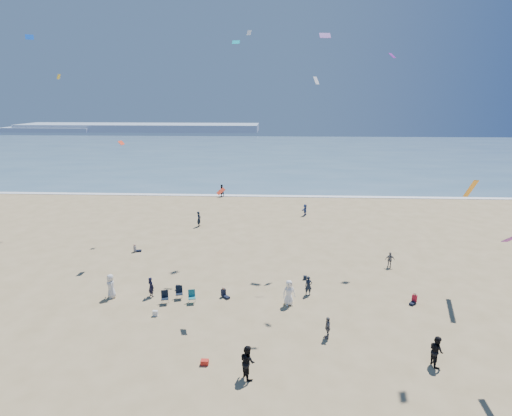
{
  "coord_description": "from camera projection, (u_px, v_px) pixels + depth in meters",
  "views": [
    {
      "loc": [
        3.16,
        -15.86,
        14.92
      ],
      "look_at": [
        2.0,
        8.0,
        8.3
      ],
      "focal_mm": 28.0,
      "sensor_mm": 36.0,
      "label": 1
    }
  ],
  "objects": [
    {
      "name": "navy_bag",
      "position": [
        305.0,
        278.0,
        33.89
      ],
      "size": [
        0.28,
        0.18,
        0.34
      ],
      "primitive_type": "cube",
      "color": "black",
      "rests_on": "ground"
    },
    {
      "name": "standing_flyers",
      "position": [
        296.0,
        273.0,
        33.14
      ],
      "size": [
        32.62,
        47.0,
        1.94
      ],
      "color": "black",
      "rests_on": "ground"
    },
    {
      "name": "headland_near",
      "position": [
        51.0,
        129.0,
        182.65
      ],
      "size": [
        40.0,
        14.0,
        2.0
      ],
      "primitive_type": "cube",
      "color": "#7A8EA8",
      "rests_on": "ground"
    },
    {
      "name": "ground",
      "position": [
        207.0,
        416.0,
        19.4
      ],
      "size": [
        220.0,
        220.0,
        0.0
      ],
      "primitive_type": "plane",
      "color": "tan",
      "rests_on": "ground"
    },
    {
      "name": "seated_group",
      "position": [
        248.0,
        330.0,
        25.79
      ],
      "size": [
        25.49,
        27.65,
        0.84
      ],
      "color": "white",
      "rests_on": "ground"
    },
    {
      "name": "white_tote",
      "position": [
        155.0,
        313.0,
        28.22
      ],
      "size": [
        0.35,
        0.2,
        0.4
      ],
      "primitive_type": "cube",
      "color": "silver",
      "rests_on": "ground"
    },
    {
      "name": "cooler",
      "position": [
        205.0,
        362.0,
        23.07
      ],
      "size": [
        0.45,
        0.3,
        0.3
      ],
      "primitive_type": "cube",
      "color": "red",
      "rests_on": "ground"
    },
    {
      "name": "ocean",
      "position": [
        264.0,
        153.0,
        110.84
      ],
      "size": [
        220.0,
        100.0,
        0.06
      ],
      "primitive_type": "cube",
      "color": "#476B84",
      "rests_on": "ground"
    },
    {
      "name": "chair_cluster",
      "position": [
        179.0,
        296.0,
        30.06
      ],
      "size": [
        2.72,
        1.53,
        1.0
      ],
      "color": "black",
      "rests_on": "ground"
    },
    {
      "name": "black_backpack",
      "position": [
        178.0,
        287.0,
        32.08
      ],
      "size": [
        0.3,
        0.22,
        0.38
      ],
      "primitive_type": "cube",
      "color": "black",
      "rests_on": "ground"
    },
    {
      "name": "surf_line",
      "position": [
        255.0,
        196.0,
        62.7
      ],
      "size": [
        220.0,
        1.2,
        0.08
      ],
      "primitive_type": "cube",
      "color": "white",
      "rests_on": "ground"
    },
    {
      "name": "kites_aloft",
      "position": [
        372.0,
        105.0,
        26.76
      ],
      "size": [
        40.13,
        43.56,
        26.35
      ],
      "color": "gold",
      "rests_on": "ground"
    },
    {
      "name": "headland_far",
      "position": [
        140.0,
        127.0,
        185.43
      ],
      "size": [
        110.0,
        20.0,
        3.2
      ],
      "primitive_type": "cube",
      "color": "#7A8EA8",
      "rests_on": "ground"
    }
  ]
}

